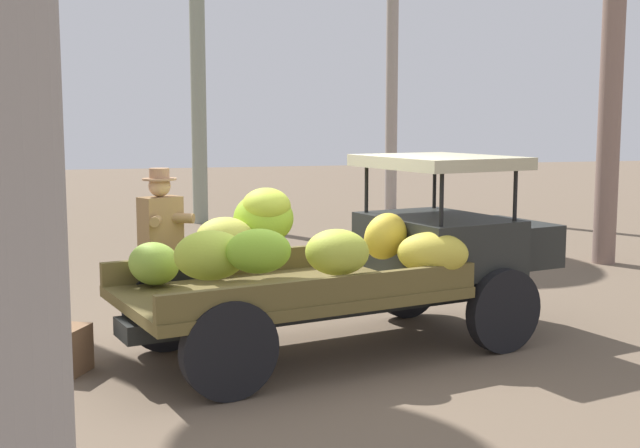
% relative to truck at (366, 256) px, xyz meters
% --- Properties ---
extents(ground_plane, '(60.00, 60.00, 0.00)m').
position_rel_truck_xyz_m(ground_plane, '(-0.62, -0.00, -0.89)').
color(ground_plane, brown).
extents(truck, '(4.65, 2.56, 1.84)m').
position_rel_truck_xyz_m(truck, '(0.00, 0.00, 0.00)').
color(truck, '#232523').
rests_on(truck, ground).
extents(farmer, '(0.57, 0.54, 1.72)m').
position_rel_truck_xyz_m(farmer, '(-1.88, 0.85, 0.09)').
color(farmer, '#B4AD9D').
rests_on(farmer, ground).
extents(wooden_crate, '(0.72, 0.65, 0.41)m').
position_rel_truck_xyz_m(wooden_crate, '(-2.92, -0.07, -0.68)').
color(wooden_crate, '#876141').
rests_on(wooden_crate, ground).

